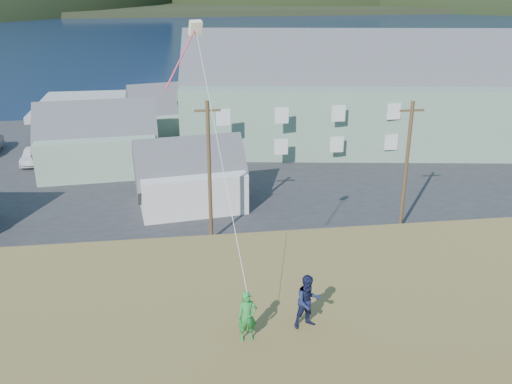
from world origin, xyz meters
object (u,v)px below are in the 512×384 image
wharf (144,104)px  shed_white (191,176)px  shed_palegreen_near (98,141)px  shed_palegreen_far (185,115)px  kite_flyer_navy (308,302)px  lodge (384,94)px  kite_flyer_green (247,317)px

wharf → shed_white: shed_white is taller
shed_palegreen_near → shed_palegreen_far: size_ratio=0.89×
kite_flyer_navy → shed_palegreen_near: bearing=93.3°
shed_palegreen_near → shed_white: shed_palegreen_near is taller
wharf → lodge: bearing=-39.4°
kite_flyer_navy → shed_white: bearing=82.7°
kite_flyer_green → shed_white: bearing=86.4°
kite_flyer_navy → shed_palegreen_far: bearing=80.4°
lodge → shed_white: 23.14m
lodge → kite_flyer_green: 43.21m
shed_palegreen_near → shed_white: bearing=-53.0°
wharf → shed_white: 33.08m
wharf → shed_palegreen_far: (4.92, -15.80, 2.35)m
wharf → shed_white: size_ratio=3.03×
wharf → kite_flyer_navy: bearing=-82.3°
lodge → kite_flyer_navy: 42.13m
wharf → shed_palegreen_near: size_ratio=2.45×
shed_white → wharf: bearing=91.4°
wharf → shed_white: bearing=-81.3°
shed_palegreen_far → shed_white: bearing=-101.6°
wharf → shed_palegreen_far: shed_palegreen_far is taller
wharf → lodge: (24.06, -19.79, 4.77)m
wharf → lodge: lodge is taller
lodge → wharf: bearing=149.1°
shed_palegreen_near → kite_flyer_navy: kite_flyer_navy is taller
kite_flyer_green → kite_flyer_navy: (1.80, 0.40, 0.07)m
shed_palegreen_near → kite_flyer_green: size_ratio=7.05×
lodge → shed_palegreen_far: 19.69m
lodge → shed_palegreen_near: bearing=-163.1°
shed_white → shed_palegreen_far: size_ratio=0.72×
shed_palegreen_far → kite_flyer_green: 43.50m
shed_white → shed_palegreen_far: (-0.09, 16.83, 0.35)m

